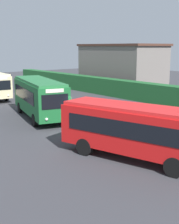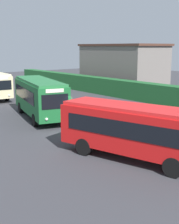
{
  "view_description": "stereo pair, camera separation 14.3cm",
  "coord_description": "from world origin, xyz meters",
  "px_view_note": "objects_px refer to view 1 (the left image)",
  "views": [
    {
      "loc": [
        18.56,
        -14.14,
        6.1
      ],
      "look_at": [
        1.09,
        -0.01,
        1.38
      ],
      "focal_mm": 49.82,
      "sensor_mm": 36.0,
      "label": 1
    },
    {
      "loc": [
        18.65,
        -14.03,
        6.1
      ],
      "look_at": [
        1.09,
        -0.01,
        1.38
      ],
      "focal_mm": 49.82,
      "sensor_mm": 36.0,
      "label": 2
    }
  ],
  "objects_px": {
    "bus_green": "(39,96)",
    "bus_red": "(136,129)",
    "person_left": "(70,103)",
    "traffic_cone": "(36,100)"
  },
  "relations": [
    {
      "from": "bus_green",
      "to": "bus_red",
      "type": "height_order",
      "value": "bus_green"
    },
    {
      "from": "bus_green",
      "to": "traffic_cone",
      "type": "distance_m",
      "value": 7.71
    },
    {
      "from": "bus_green",
      "to": "bus_red",
      "type": "bearing_deg",
      "value": 9.81
    },
    {
      "from": "bus_green",
      "to": "bus_red",
      "type": "relative_size",
      "value": 1.05
    },
    {
      "from": "bus_red",
      "to": "traffic_cone",
      "type": "distance_m",
      "value": 19.57
    },
    {
      "from": "bus_green",
      "to": "person_left",
      "type": "relative_size",
      "value": 5.65
    },
    {
      "from": "bus_red",
      "to": "person_left",
      "type": "distance_m",
      "value": 13.38
    },
    {
      "from": "bus_green",
      "to": "person_left",
      "type": "xyz_separation_m",
      "value": [
        -0.3,
        3.41,
        -1.05
      ]
    },
    {
      "from": "person_left",
      "to": "bus_red",
      "type": "bearing_deg",
      "value": -31.49
    },
    {
      "from": "bus_red",
      "to": "bus_green",
      "type": "bearing_deg",
      "value": 159.44
    }
  ]
}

